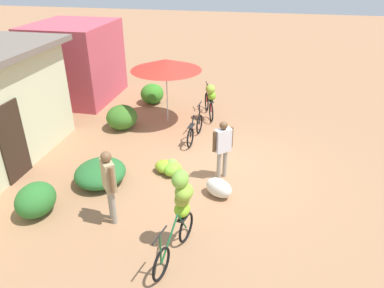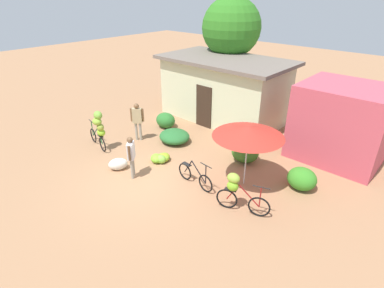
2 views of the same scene
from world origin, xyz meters
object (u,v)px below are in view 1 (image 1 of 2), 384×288
banana_pile_on_ground (168,167)px  person_bystander (109,180)px  bicycle_leftmost (180,205)px  bicycle_near_pile (195,130)px  produce_sack (219,188)px  person_vendor (223,144)px  shop_pink (76,62)px  market_umbrella (166,65)px  bicycle_center_loaded (210,98)px

banana_pile_on_ground → person_bystander: person_bystander is taller
bicycle_leftmost → bicycle_near_pile: size_ratio=1.04×
produce_sack → person_vendor: bearing=2.8°
bicycle_leftmost → bicycle_near_pile: 4.72m
shop_pink → banana_pile_on_ground: bearing=-134.3°
market_umbrella → bicycle_center_loaded: market_umbrella is taller
banana_pile_on_ground → bicycle_center_loaded: bearing=-7.3°
bicycle_leftmost → produce_sack: bicycle_leftmost is taller
market_umbrella → banana_pile_on_ground: (-3.21, -0.87, -1.82)m
banana_pile_on_ground → person_bystander: size_ratio=0.51×
shop_pink → market_umbrella: 4.42m
banana_pile_on_ground → person_vendor: size_ratio=0.56×
bicycle_leftmost → bicycle_center_loaded: bicycle_leftmost is taller
market_umbrella → produce_sack: bearing=-149.8°
shop_pink → bicycle_near_pile: (-2.81, -5.26, -1.10)m
market_umbrella → bicycle_near_pile: market_umbrella is taller
produce_sack → banana_pile_on_ground: bearing=61.9°
market_umbrella → bicycle_near_pile: (-1.19, -1.19, -1.64)m
bicycle_leftmost → produce_sack: size_ratio=2.42×
bicycle_leftmost → person_bystander: same height
person_bystander → person_vendor: bearing=-43.2°
shop_pink → bicycle_center_loaded: size_ratio=2.03×
shop_pink → bicycle_near_pile: shop_pink is taller
bicycle_leftmost → produce_sack: bearing=-14.8°
produce_sack → person_vendor: size_ratio=0.45×
bicycle_near_pile → bicycle_center_loaded: bearing=-5.5°
bicycle_leftmost → person_vendor: (2.66, -0.45, -0.04)m
bicycle_near_pile → shop_pink: bearing=61.9°
bicycle_near_pile → person_bystander: size_ratio=0.96×
market_umbrella → person_bystander: market_umbrella is taller
shop_pink → person_vendor: shop_pink is taller
bicycle_center_loaded → person_bystander: (-5.95, 1.14, 0.31)m
person_vendor → person_bystander: 3.01m
bicycle_leftmost → produce_sack: (1.84, -0.49, -0.78)m
market_umbrella → produce_sack: (-3.98, -2.31, -1.76)m
market_umbrella → banana_pile_on_ground: bearing=-164.8°
bicycle_near_pile → banana_pile_on_ground: 2.05m
market_umbrella → produce_sack: market_umbrella is taller
bicycle_leftmost → person_vendor: bearing=-9.5°
bicycle_center_loaded → person_bystander: bearing=169.1°
banana_pile_on_ground → market_umbrella: bearing=15.2°
bicycle_leftmost → person_vendor: 2.70m
bicycle_leftmost → bicycle_center_loaded: bearing=4.1°
banana_pile_on_ground → bicycle_near_pile: bearing=-8.9°
bicycle_center_loaded → banana_pile_on_ground: bearing=172.7°
bicycle_near_pile → person_bystander: person_bystander is taller
shop_pink → person_vendor: 7.96m
shop_pink → bicycle_leftmost: (-7.44, -5.90, -0.44)m
shop_pink → person_vendor: (-4.78, -6.35, -0.49)m
market_umbrella → bicycle_near_pile: size_ratio=1.42×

